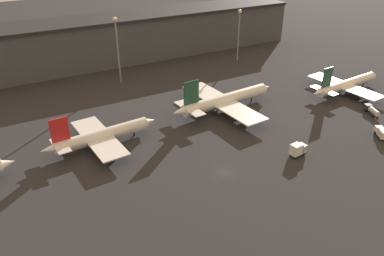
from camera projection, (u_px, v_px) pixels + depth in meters
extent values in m
plane|color=#26262B|center=(225.00, 172.00, 99.73)|extent=(600.00, 600.00, 0.00)
cube|color=#3D424C|center=(103.00, 42.00, 174.09)|extent=(198.96, 22.33, 19.72)
cube|color=black|center=(100.00, 19.00, 169.07)|extent=(198.96, 24.33, 1.20)
cone|color=white|center=(6.00, 163.00, 97.33)|extent=(4.62, 3.78, 3.46)
cylinder|color=silver|center=(103.00, 135.00, 110.56)|extent=(28.48, 5.75, 3.63)
cylinder|color=silver|center=(103.00, 137.00, 110.86)|extent=(27.03, 5.10, 3.09)
cone|color=silver|center=(149.00, 122.00, 117.93)|extent=(4.61, 3.77, 3.45)
cone|color=silver|center=(50.00, 149.00, 102.96)|extent=(5.67, 3.49, 3.09)
cube|color=red|center=(60.00, 130.00, 102.27)|extent=(5.10, 0.78, 6.93)
cube|color=silver|center=(60.00, 145.00, 104.27)|extent=(4.37, 10.08, 0.24)
cube|color=silver|center=(99.00, 137.00, 110.09)|extent=(10.03, 27.86, 0.36)
cylinder|color=gray|center=(93.00, 130.00, 116.70)|extent=(4.14, 2.29, 2.00)
cylinder|color=gray|center=(112.00, 152.00, 105.51)|extent=(4.14, 2.29, 2.00)
cylinder|color=black|center=(134.00, 133.00, 116.62)|extent=(0.50, 0.50, 1.64)
cylinder|color=black|center=(98.00, 142.00, 112.20)|extent=(0.50, 0.50, 1.64)
cylinder|color=black|center=(101.00, 146.00, 110.08)|extent=(0.50, 0.50, 1.64)
cylinder|color=white|center=(226.00, 99.00, 131.87)|extent=(35.11, 6.70, 4.08)
cylinder|color=#ADB2B7|center=(226.00, 101.00, 132.21)|extent=(33.33, 5.96, 3.47)
cone|color=white|center=(265.00, 88.00, 140.91)|extent=(5.18, 4.24, 3.88)
cone|color=white|center=(181.00, 111.00, 122.58)|extent=(6.37, 3.92, 3.47)
cube|color=#1E4738|center=(191.00, 93.00, 121.88)|extent=(5.73, 0.83, 7.97)
cube|color=white|center=(190.00, 108.00, 124.14)|extent=(5.10, 13.94, 0.24)
cube|color=white|center=(222.00, 102.00, 131.27)|extent=(11.82, 38.53, 0.36)
cylinder|color=gray|center=(207.00, 94.00, 140.21)|extent=(4.65, 2.58, 2.25)
cylinder|color=gray|center=(244.00, 116.00, 124.66)|extent=(4.65, 2.58, 2.25)
cylinder|color=black|center=(251.00, 99.00, 139.20)|extent=(0.50, 0.50, 1.84)
cylinder|color=black|center=(219.00, 106.00, 133.64)|extent=(0.50, 0.50, 1.84)
cylinder|color=black|center=(225.00, 110.00, 131.25)|extent=(0.50, 0.50, 1.84)
cylinder|color=white|center=(347.00, 84.00, 146.04)|extent=(31.75, 5.85, 3.48)
cylinder|color=#ADB2B7|center=(347.00, 85.00, 146.33)|extent=(30.14, 5.21, 2.96)
cone|color=white|center=(373.00, 75.00, 154.19)|extent=(4.42, 3.61, 3.31)
cone|color=white|center=(318.00, 93.00, 137.68)|extent=(5.43, 3.34, 2.96)
cube|color=#1E4738|center=(327.00, 77.00, 136.98)|extent=(4.89, 0.77, 7.49)
cube|color=white|center=(324.00, 90.00, 139.06)|extent=(4.29, 11.14, 0.24)
cube|color=white|center=(344.00, 86.00, 145.48)|extent=(9.92, 30.79, 0.36)
cylinder|color=gray|center=(328.00, 81.00, 152.73)|extent=(3.96, 2.20, 1.92)
cylinder|color=gray|center=(365.00, 95.00, 140.31)|extent=(3.96, 2.20, 1.92)
cylinder|color=black|center=(363.00, 84.00, 152.60)|extent=(0.50, 0.50, 1.57)
cylinder|color=black|center=(340.00, 90.00, 147.50)|extent=(0.50, 0.50, 1.57)
cylinder|color=black|center=(346.00, 92.00, 145.47)|extent=(0.50, 0.50, 1.57)
cube|color=#9EA3A8|center=(302.00, 148.00, 107.06)|extent=(1.73, 2.64, 2.37)
cube|color=silver|center=(296.00, 149.00, 105.53)|extent=(3.28, 2.81, 3.16)
cylinder|color=black|center=(299.00, 151.00, 108.36)|extent=(0.96, 0.72, 0.90)
cylinder|color=black|center=(304.00, 154.00, 107.02)|extent=(0.96, 0.72, 0.90)
cylinder|color=black|center=(291.00, 154.00, 106.76)|extent=(0.96, 0.72, 0.90)
cylinder|color=black|center=(296.00, 157.00, 105.43)|extent=(0.96, 0.72, 0.90)
cube|color=white|center=(379.00, 129.00, 117.60)|extent=(2.91, 2.81, 1.70)
cube|color=silver|center=(383.00, 133.00, 114.50)|extent=(4.03, 4.48, 2.26)
cylinder|color=black|center=(375.00, 132.00, 118.04)|extent=(0.97, 1.06, 0.90)
cylinder|color=black|center=(381.00, 132.00, 117.92)|extent=(0.97, 1.06, 0.90)
cylinder|color=black|center=(380.00, 139.00, 114.52)|extent=(0.97, 1.06, 0.90)
cube|color=#282D38|center=(368.00, 107.00, 131.74)|extent=(2.79, 2.75, 1.77)
cylinder|color=#B7B7BC|center=(374.00, 111.00, 128.31)|extent=(3.48, 5.01, 1.88)
cylinder|color=black|center=(365.00, 110.00, 131.94)|extent=(0.84, 1.04, 0.90)
cylinder|color=black|center=(370.00, 110.00, 132.12)|extent=(0.84, 1.04, 0.90)
cylinder|color=black|center=(373.00, 116.00, 127.77)|extent=(0.84, 1.04, 0.90)
cylinder|color=black|center=(377.00, 116.00, 127.95)|extent=(0.84, 1.04, 0.90)
cylinder|color=slate|center=(118.00, 53.00, 150.45)|extent=(0.70, 0.70, 25.37)
sphere|color=beige|center=(115.00, 19.00, 144.07)|extent=(1.80, 1.80, 1.80)
cylinder|color=slate|center=(238.00, 37.00, 176.45)|extent=(0.70, 0.70, 22.55)
sphere|color=beige|center=(240.00, 11.00, 170.75)|extent=(1.80, 1.80, 1.80)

